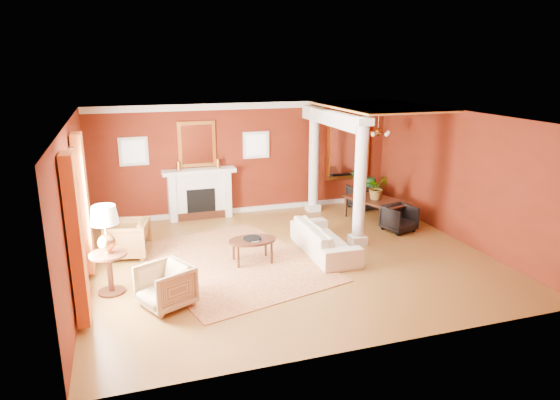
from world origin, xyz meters
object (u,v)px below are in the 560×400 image
object	(u,v)px
armchair_stripe	(165,284)
armchair_leopard	(127,237)
dining_table	(378,204)
sofa	(325,234)
coffee_table	(252,241)
side_table	(106,234)

from	to	relation	value
armchair_stripe	armchair_leopard	bearing A→B (deg)	166.16
dining_table	sofa	bearing A→B (deg)	107.76
sofa	coffee_table	xyz separation A→B (m)	(-1.59, -0.03, 0.03)
sofa	armchair_leopard	size ratio (longest dim) A/B	2.52
armchair_leopard	dining_table	distance (m)	6.13
side_table	dining_table	bearing A→B (deg)	19.07
side_table	dining_table	world-z (taller)	side_table
armchair_stripe	dining_table	world-z (taller)	dining_table
armchair_stripe	side_table	bearing A→B (deg)	-158.89
armchair_stripe	sofa	bearing A→B (deg)	86.19
armchair_leopard	armchair_stripe	bearing A→B (deg)	24.95
armchair_leopard	coffee_table	distance (m)	2.62
sofa	coffee_table	world-z (taller)	sofa
sofa	armchair_stripe	size ratio (longest dim) A/B	2.69
sofa	dining_table	world-z (taller)	dining_table
armchair_leopard	side_table	xyz separation A→B (m)	(-0.34, -1.66, 0.66)
coffee_table	sofa	bearing A→B (deg)	0.98
sofa	armchair_leopard	world-z (taller)	armchair_leopard
coffee_table	side_table	bearing A→B (deg)	-168.17
dining_table	side_table	bearing A→B (deg)	89.53
side_table	armchair_leopard	bearing A→B (deg)	78.56
sofa	armchair_stripe	distance (m)	3.70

